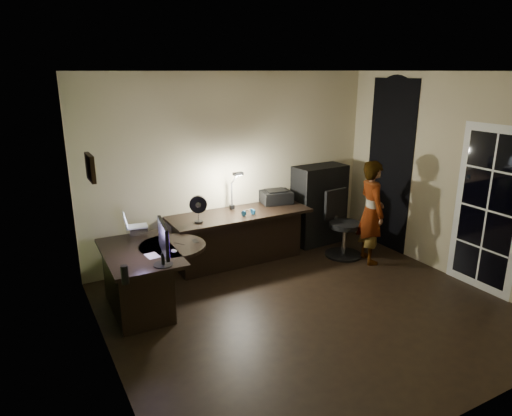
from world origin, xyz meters
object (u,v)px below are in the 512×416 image
desk_left (142,280)px  desk_right (240,238)px  office_chair (345,225)px  person (371,212)px  monitor (162,250)px  cabinet (319,205)px

desk_left → desk_right: 1.75m
desk_right → office_chair: bearing=-19.1°
desk_right → person: bearing=-26.5°
desk_right → monitor: monitor is taller
person → desk_right: bearing=80.1°
cabinet → desk_left: bearing=-168.6°
cabinet → person: size_ratio=0.84×
office_chair → person: 0.46m
desk_left → desk_right: size_ratio=0.62×
desk_right → cabinet: (1.50, 0.15, 0.25)m
cabinet → person: bearing=-82.2°
cabinet → monitor: cabinet is taller
monitor → person: 3.21m
desk_left → monitor: bearing=-75.0°
desk_right → monitor: 1.96m
person → cabinet: bearing=27.5°
monitor → office_chair: bearing=21.2°
desk_left → person: person is taller
cabinet → person: (0.19, -0.99, 0.12)m
office_chair → desk_left: bearing=176.5°
desk_left → office_chair: 3.12m
cabinet → monitor: size_ratio=2.42×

